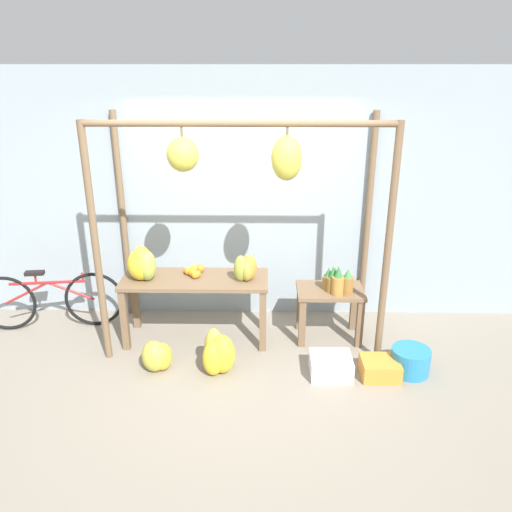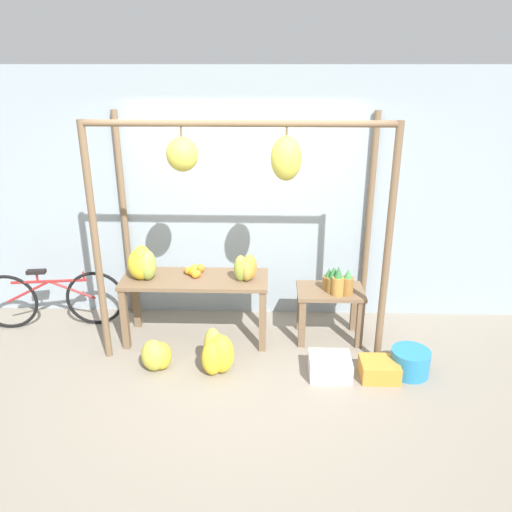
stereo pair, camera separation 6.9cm
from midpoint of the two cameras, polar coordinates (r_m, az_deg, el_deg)
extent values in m
plane|color=gray|center=(4.93, -2.14, -13.56)|extent=(20.00, 20.00, 0.00)
cube|color=#99A8B2|center=(5.62, -1.61, 6.63)|extent=(8.00, 0.08, 2.80)
cylinder|color=brown|center=(4.94, -18.21, 0.81)|extent=(0.07, 0.07, 2.36)
cylinder|color=brown|center=(4.80, 14.42, 0.64)|extent=(0.07, 0.07, 2.36)
cylinder|color=brown|center=(5.81, -15.28, 4.13)|extent=(0.07, 0.07, 2.36)
cylinder|color=brown|center=(5.70, 12.31, 4.05)|extent=(0.07, 0.07, 2.36)
cylinder|color=brown|center=(4.41, -2.34, 14.90)|extent=(2.74, 0.06, 0.06)
cylinder|color=brown|center=(4.47, -8.95, 13.84)|extent=(0.02, 0.02, 0.08)
ellipsoid|color=gold|center=(4.50, -8.81, 11.39)|extent=(0.28, 0.26, 0.30)
cylinder|color=brown|center=(4.41, 3.14, 14.06)|extent=(0.02, 0.02, 0.07)
ellipsoid|color=gold|center=(4.45, 3.08, 11.10)|extent=(0.27, 0.25, 0.40)
cube|color=brown|center=(5.26, -7.37, -2.70)|extent=(1.53, 0.57, 0.04)
cube|color=brown|center=(5.36, -15.16, -7.09)|extent=(0.07, 0.07, 0.68)
cube|color=brown|center=(5.16, 0.39, -7.47)|extent=(0.07, 0.07, 0.68)
cube|color=brown|center=(5.76, -13.95, -4.91)|extent=(0.07, 0.07, 0.68)
cube|color=brown|center=(5.57, 0.44, -5.17)|extent=(0.07, 0.07, 0.68)
cube|color=brown|center=(5.35, 8.10, -3.97)|extent=(0.70, 0.47, 0.04)
cube|color=brown|center=(5.28, 4.92, -7.66)|extent=(0.07, 0.07, 0.54)
cube|color=brown|center=(5.36, 11.39, -7.59)|extent=(0.07, 0.07, 0.54)
cube|color=brown|center=(5.61, 4.67, -5.82)|extent=(0.07, 0.07, 0.54)
cube|color=brown|center=(5.69, 10.76, -5.78)|extent=(0.07, 0.07, 0.54)
ellipsoid|color=#9EB247|center=(5.22, -12.73, -1.06)|extent=(0.20, 0.22, 0.33)
ellipsoid|color=gold|center=(5.32, -13.10, -0.81)|extent=(0.27, 0.29, 0.30)
ellipsoid|color=yellow|center=(5.25, -13.40, -0.97)|extent=(0.28, 0.26, 0.33)
ellipsoid|color=yellow|center=(5.23, -13.27, -0.81)|extent=(0.29, 0.29, 0.37)
sphere|color=orange|center=(5.32, -8.05, -1.75)|extent=(0.08, 0.08, 0.08)
sphere|color=orange|center=(5.24, -7.20, -2.10)|extent=(0.08, 0.08, 0.08)
sphere|color=orange|center=(5.23, -7.35, -2.15)|extent=(0.08, 0.08, 0.08)
sphere|color=orange|center=(5.36, -6.77, -1.43)|extent=(0.09, 0.09, 0.09)
sphere|color=orange|center=(5.36, -7.67, -1.59)|extent=(0.08, 0.08, 0.08)
sphere|color=orange|center=(5.28, -7.63, -1.87)|extent=(0.09, 0.09, 0.09)
sphere|color=orange|center=(5.33, -8.14, -1.74)|extent=(0.08, 0.08, 0.08)
sphere|color=orange|center=(5.37, -7.41, -1.43)|extent=(0.09, 0.09, 0.09)
sphere|color=orange|center=(5.36, -8.23, -1.65)|extent=(0.07, 0.07, 0.07)
sphere|color=orange|center=(5.25, -7.09, -2.05)|extent=(0.08, 0.08, 0.08)
cylinder|color=#A3702D|center=(5.26, 8.57, -3.28)|extent=(0.13, 0.13, 0.15)
cone|color=#337538|center=(5.21, 8.65, -1.92)|extent=(0.09, 0.09, 0.12)
cylinder|color=olive|center=(5.26, 8.35, -3.24)|extent=(0.13, 0.13, 0.16)
cone|color=#337538|center=(5.20, 8.44, -1.81)|extent=(0.09, 0.09, 0.13)
cylinder|color=#B27F38|center=(5.19, 8.94, -3.38)|extent=(0.12, 0.12, 0.20)
cone|color=#337538|center=(5.13, 9.04, -1.76)|extent=(0.09, 0.09, 0.12)
cylinder|color=olive|center=(5.23, 10.01, -3.32)|extent=(0.12, 0.12, 0.18)
cone|color=#428442|center=(5.18, 10.11, -1.92)|extent=(0.09, 0.09, 0.09)
cylinder|color=olive|center=(5.31, 7.89, -3.03)|extent=(0.13, 0.13, 0.15)
cone|color=#337538|center=(5.26, 7.95, -1.82)|extent=(0.09, 0.09, 0.10)
ellipsoid|color=gold|center=(5.04, -11.06, -11.21)|extent=(0.23, 0.24, 0.29)
ellipsoid|color=gold|center=(5.03, -11.95, -11.14)|extent=(0.33, 0.32, 0.32)
ellipsoid|color=yellow|center=(4.89, -4.36, -11.11)|extent=(0.35, 0.34, 0.40)
ellipsoid|color=gold|center=(4.95, -5.23, -10.49)|extent=(0.27, 0.27, 0.44)
ellipsoid|color=yellow|center=(4.88, -5.28, -11.54)|extent=(0.29, 0.30, 0.36)
cube|color=silver|center=(4.95, 8.12, -12.30)|extent=(0.40, 0.35, 0.19)
cylinder|color=teal|center=(5.13, 16.85, -11.39)|extent=(0.37, 0.37, 0.25)
torus|color=black|center=(6.21, -26.95, -4.86)|extent=(0.65, 0.12, 0.65)
torus|color=black|center=(5.94, -18.31, -4.72)|extent=(0.65, 0.12, 0.65)
cylinder|color=maroon|center=(5.97, -23.04, -2.82)|extent=(0.81, 0.13, 0.03)
cylinder|color=maroon|center=(6.09, -25.03, -3.86)|extent=(0.49, 0.09, 0.26)
cylinder|color=maroon|center=(5.95, -20.68, -3.77)|extent=(0.49, 0.09, 0.26)
cylinder|color=maroon|center=(5.99, -24.19, -2.41)|extent=(0.02, 0.02, 0.10)
cube|color=black|center=(5.96, -24.29, -1.79)|extent=(0.21, 0.10, 0.04)
cylinder|color=maroon|center=(5.85, -19.53, -2.27)|extent=(0.02, 0.02, 0.10)
ellipsoid|color=gold|center=(5.11, -1.16, -1.32)|extent=(0.22, 0.22, 0.28)
ellipsoid|color=#93A33D|center=(5.09, -2.15, -1.43)|extent=(0.16, 0.14, 0.28)
ellipsoid|color=#B2993D|center=(5.09, -1.44, -1.67)|extent=(0.14, 0.16, 0.23)
cube|color=orange|center=(5.02, 13.58, -12.36)|extent=(0.36, 0.31, 0.17)
camera|label=1|loc=(0.03, -90.39, -0.15)|focal=35.00mm
camera|label=2|loc=(0.03, 89.61, 0.15)|focal=35.00mm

